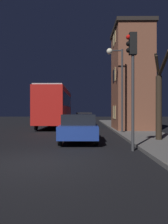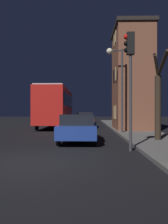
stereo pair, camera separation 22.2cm
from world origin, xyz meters
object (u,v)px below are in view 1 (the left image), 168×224
(bare_tree, at_px, (159,99))
(bus, at_px, (55,105))
(car_near_lane, at_px, (79,127))
(car_far_lane, at_px, (85,117))
(traffic_light, at_px, (132,67))
(car_mid_lane, at_px, (84,120))
(streetlamp, at_px, (117,74))

(bare_tree, relative_size, bus, 0.47)
(bus, xyz_separation_m, car_near_lane, (2.74, -10.11, -1.53))
(bus, relative_size, car_near_lane, 2.14)
(bare_tree, distance_m, car_far_lane, 18.58)
(bare_tree, bearing_deg, bus, 123.45)
(traffic_light, distance_m, car_mid_lane, 13.52)
(traffic_light, height_order, bus, traffic_light)
(streetlamp, relative_size, bus, 0.63)
(streetlamp, bearing_deg, bus, 130.46)
(car_near_lane, bearing_deg, traffic_light, -51.00)
(streetlamp, relative_size, bare_tree, 1.35)
(car_near_lane, distance_m, car_far_lane, 17.73)
(car_mid_lane, bearing_deg, car_far_lane, 89.43)
(streetlamp, xyz_separation_m, traffic_light, (-0.33, -6.66, -0.88))
(bus, relative_size, car_far_lane, 2.31)
(bus, bearing_deg, car_near_lane, -74.86)
(car_near_lane, height_order, car_mid_lane, car_mid_lane)
(traffic_light, distance_m, bare_tree, 3.32)
(car_near_lane, distance_m, car_mid_lane, 10.31)
(bus, distance_m, car_far_lane, 8.34)
(bus, bearing_deg, bare_tree, -56.55)
(bare_tree, bearing_deg, traffic_light, -128.49)
(streetlamp, bearing_deg, car_mid_lane, 110.24)
(traffic_light, height_order, bare_tree, traffic_light)
(traffic_light, bearing_deg, bus, 111.18)
(bus, bearing_deg, car_far_lane, 68.33)
(traffic_light, height_order, car_mid_lane, traffic_light)
(traffic_light, distance_m, bus, 13.89)
(bus, height_order, car_far_lane, bus)
(streetlamp, height_order, bus, streetlamp)
(bare_tree, bearing_deg, car_near_lane, 174.90)
(car_mid_lane, relative_size, car_far_lane, 1.16)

